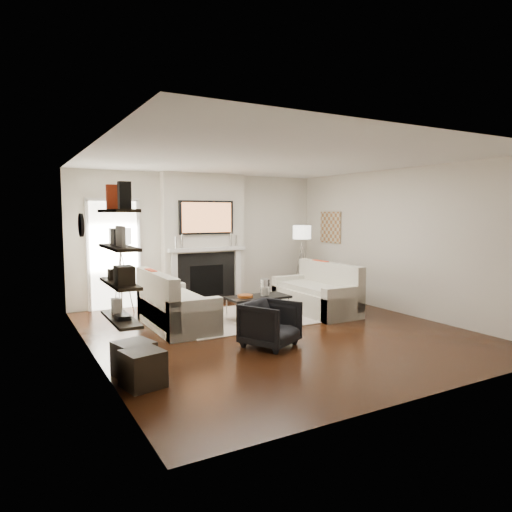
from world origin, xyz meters
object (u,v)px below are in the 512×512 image
lamp_right_shade (302,232)px  armchair (270,322)px  lamp_left_shade (120,236)px  loveseat_left_base (177,314)px  ottoman_near (134,359)px  loveseat_right_base (315,301)px  coffee_table (258,297)px

lamp_right_shade → armchair: bearing=-131.3°
lamp_left_shade → lamp_right_shade: (3.90, -0.20, 0.00)m
lamp_left_shade → lamp_right_shade: same height
loveseat_left_base → ottoman_near: (-1.19, -1.93, -0.01)m
loveseat_right_base → lamp_left_shade: bearing=153.8°
loveseat_left_base → ottoman_near: 2.27m
lamp_left_shade → ottoman_near: size_ratio=1.00×
loveseat_left_base → lamp_left_shade: lamp_left_shade is taller
coffee_table → lamp_right_shade: bearing=36.4°
loveseat_left_base → ottoman_near: loveseat_left_base is taller
loveseat_right_base → lamp_left_shade: 3.83m
loveseat_left_base → lamp_left_shade: size_ratio=4.50×
loveseat_right_base → armchair: bearing=-141.8°
lamp_right_shade → ottoman_near: (-4.52, -3.13, -1.25)m
loveseat_left_base → armchair: 1.86m
ottoman_near → loveseat_left_base: bearing=58.2°
coffee_table → ottoman_near: coffee_table is taller
coffee_table → armchair: (-0.63, -1.48, -0.05)m
loveseat_right_base → armchair: (-1.89, -1.48, 0.14)m
armchair → ottoman_near: bearing=159.5°
loveseat_right_base → lamp_right_shade: size_ratio=4.50×
lamp_left_shade → ottoman_near: lamp_left_shade is taller
lamp_left_shade → armchair: bearing=-66.2°
coffee_table → loveseat_right_base: bearing=0.2°
lamp_right_shade → coffee_table: bearing=-143.6°
loveseat_right_base → ottoman_near: loveseat_right_base is taller
loveseat_left_base → lamp_right_shade: 3.75m
loveseat_left_base → lamp_right_shade: (3.33, 1.21, 1.24)m
lamp_left_shade → ottoman_near: (-0.62, -3.33, -1.25)m
loveseat_left_base → lamp_right_shade: size_ratio=4.50×
ottoman_near → coffee_table: bearing=33.4°
coffee_table → loveseat_left_base: bearing=171.8°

